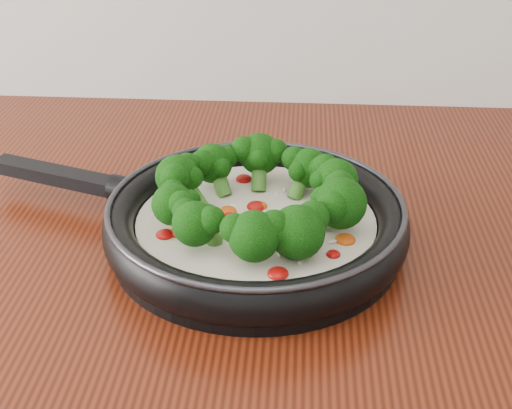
{
  "coord_description": "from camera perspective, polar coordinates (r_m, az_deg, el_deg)",
  "views": [
    {
      "loc": [
        0.17,
        0.43,
        1.3
      ],
      "look_at": [
        0.13,
        1.06,
        0.95
      ],
      "focal_mm": 49.29,
      "sensor_mm": 36.0,
      "label": 1
    }
  ],
  "objects": [
    {
      "name": "skillet",
      "position": [
        0.74,
        -0.08,
        -1.04
      ],
      "size": [
        0.53,
        0.41,
        0.09
      ],
      "color": "black",
      "rests_on": "counter"
    }
  ]
}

